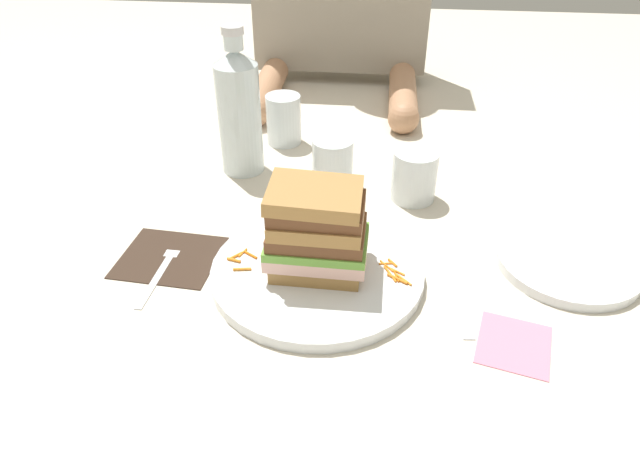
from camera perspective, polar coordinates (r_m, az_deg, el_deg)
The scene contains 25 objects.
ground_plane at distance 0.78m, azimuth -1.59°, elevation -4.67°, with size 3.00×3.00×0.00m, color beige.
main_plate at distance 0.78m, azimuth -0.24°, elevation -4.18°, with size 0.29×0.29×0.02m, color white.
sandwich at distance 0.74m, azimuth -0.29°, elevation -0.08°, with size 0.13×0.09×0.12m.
carrot_shred_0 at distance 0.80m, azimuth -7.70°, elevation -2.40°, with size 0.00×0.00×0.02m, color orange.
carrot_shred_1 at distance 0.78m, azimuth -8.65°, elevation -3.33°, with size 0.00×0.00×0.02m, color orange.
carrot_shred_2 at distance 0.77m, azimuth -7.75°, elevation -4.02°, with size 0.00×0.00×0.02m, color orange.
carrot_shred_3 at distance 0.79m, azimuth -6.93°, elevation -2.60°, with size 0.00×0.00×0.02m, color orange.
carrot_shred_4 at distance 0.79m, azimuth -8.43°, elevation -2.73°, with size 0.00×0.00×0.02m, color orange.
carrot_shred_5 at distance 0.76m, azimuth 7.58°, elevation -4.66°, with size 0.00×0.00×0.03m, color orange.
carrot_shred_6 at distance 0.78m, azimuth 6.58°, elevation -3.47°, with size 0.00×0.00×0.02m, color orange.
carrot_shred_7 at distance 0.77m, azimuth 7.63°, elevation -4.21°, with size 0.00×0.00×0.02m, color orange.
carrot_shred_8 at distance 0.78m, azimuth 7.24°, elevation -3.40°, with size 0.00×0.00×0.02m, color orange.
carrot_shred_9 at distance 0.75m, azimuth 7.72°, elevation -4.98°, with size 0.00×0.00×0.03m, color orange.
carrot_shred_10 at distance 0.75m, azimuth 8.30°, elevation -5.03°, with size 0.00×0.00×0.03m, color orange.
carrot_shred_11 at distance 0.77m, azimuth 6.65°, elevation -3.72°, with size 0.00×0.00×0.03m, color orange.
carrot_shred_12 at distance 0.76m, azimuth 7.00°, elevation -4.51°, with size 0.00×0.00×0.03m, color orange.
napkin_dark at distance 0.84m, azimuth -14.73°, elevation -2.74°, with size 0.14×0.12×0.00m, color #38281E.
fork at distance 0.82m, azimuth -15.32°, elevation -3.49°, with size 0.02×0.17×0.00m.
knife at distance 0.78m, azimuth 13.40°, elevation -5.76°, with size 0.03×0.20×0.00m.
juice_glass at distance 0.94m, azimuth 9.34°, elevation 5.00°, with size 0.07×0.07×0.08m.
water_bottle at distance 0.99m, azimuth -8.05°, elevation 11.54°, with size 0.07×0.07×0.25m.
empty_tumbler_0 at distance 0.98m, azimuth 1.27°, elevation 6.74°, with size 0.07×0.07×0.08m, color silver.
empty_tumbler_1 at distance 1.11m, azimuth -3.64°, elevation 10.78°, with size 0.07×0.07×0.09m, color silver.
side_plate at distance 0.86m, azimuth 23.45°, elevation -3.05°, with size 0.19×0.19×0.01m, color white.
napkin_pink at distance 0.72m, azimuth 18.74°, elevation -10.83°, with size 0.08×0.09×0.00m, color pink.
Camera 1 is at (0.09, -0.60, 0.49)m, focal length 32.17 mm.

